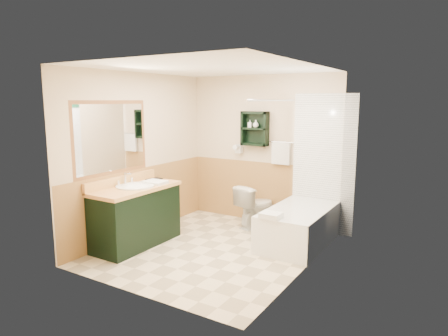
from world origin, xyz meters
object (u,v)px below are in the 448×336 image
at_px(bathtub, 300,225).
at_px(toilet, 256,206).
at_px(vanity, 136,216).
at_px(soap_bottle_a, 250,126).
at_px(soap_bottle_b, 256,125).
at_px(vanity_book, 151,172).
at_px(wall_shelf, 255,129).
at_px(hair_dryer, 239,149).

xyz_separation_m(bathtub, toilet, (-0.88, 0.34, 0.08)).
distance_m(vanity, soap_bottle_a, 2.31).
distance_m(bathtub, soap_bottle_a, 1.82).
height_order(vanity, soap_bottle_b, soap_bottle_b).
relative_size(toilet, soap_bottle_a, 5.54).
xyz_separation_m(soap_bottle_a, soap_bottle_b, (0.10, 0.00, 0.02)).
height_order(toilet, vanity_book, vanity_book).
relative_size(wall_shelf, toilet, 0.81).
xyz_separation_m(wall_shelf, hair_dryer, (-0.30, 0.02, -0.35)).
xyz_separation_m(bathtub, soap_bottle_a, (-1.11, 0.56, 1.34)).
height_order(hair_dryer, soap_bottle_b, soap_bottle_b).
distance_m(hair_dryer, bathtub, 1.73).
xyz_separation_m(wall_shelf, soap_bottle_b, (0.02, -0.01, 0.06)).
distance_m(hair_dryer, soap_bottle_b, 0.52).
bearing_deg(bathtub, wall_shelf, 151.05).
height_order(wall_shelf, soap_bottle_b, wall_shelf).
bearing_deg(soap_bottle_b, vanity, -116.78).
height_order(bathtub, soap_bottle_a, soap_bottle_a).
height_order(vanity, toilet, vanity).
xyz_separation_m(wall_shelf, vanity, (-0.89, -1.82, -1.13)).
bearing_deg(hair_dryer, soap_bottle_b, -5.32).
xyz_separation_m(bathtub, soap_bottle_b, (-1.00, 0.56, 1.36)).
bearing_deg(bathtub, hair_dryer, 155.93).
bearing_deg(bathtub, soap_bottle_a, 153.10).
height_order(hair_dryer, vanity_book, hair_dryer).
bearing_deg(hair_dryer, soap_bottle_a, -7.85).
bearing_deg(soap_bottle_b, soap_bottle_a, 180.00).
xyz_separation_m(hair_dryer, vanity, (-0.59, -1.85, -0.78)).
height_order(bathtub, soap_bottle_b, soap_bottle_b).
relative_size(hair_dryer, vanity_book, 1.12).
bearing_deg(vanity, soap_bottle_b, 63.22).
bearing_deg(soap_bottle_a, vanity_book, -126.69).
distance_m(vanity, toilet, 1.91).
xyz_separation_m(vanity_book, soap_bottle_b, (1.08, 1.31, 0.67)).
xyz_separation_m(vanity, bathtub, (1.92, 1.26, -0.16)).
xyz_separation_m(vanity, soap_bottle_b, (0.92, 1.82, 1.20)).
height_order(wall_shelf, hair_dryer, wall_shelf).
bearing_deg(bathtub, toilet, 158.60).
bearing_deg(hair_dryer, toilet, -28.96).
relative_size(vanity, bathtub, 0.87).
bearing_deg(toilet, vanity, 74.06).
relative_size(vanity, vanity_book, 6.11).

